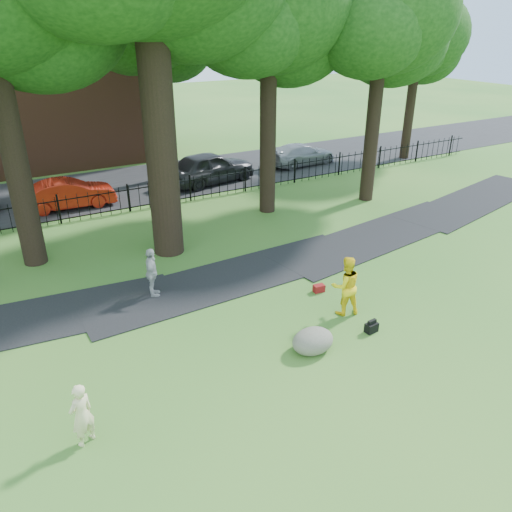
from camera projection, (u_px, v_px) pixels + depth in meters
ground at (264, 346)px, 13.31m from camera, size 120.00×120.00×0.00m
footpath at (231, 278)px, 16.82m from camera, size 36.07×3.85×0.03m
street at (107, 188)px, 25.87m from camera, size 80.00×7.00×0.02m
iron_fence at (129, 199)px, 22.47m from camera, size 44.00×0.04×1.20m
tree_row at (151, 11)px, 16.66m from camera, size 26.82×7.96×12.42m
woman at (82, 415)px, 9.97m from camera, size 0.63×0.55×1.46m
man at (346, 286)px, 14.45m from camera, size 1.04×0.90×1.82m
pedestrian at (152, 273)px, 15.41m from camera, size 0.70×1.02×1.61m
boulder at (313, 339)px, 13.01m from camera, size 1.42×1.28×0.68m
backpack at (371, 328)px, 13.87m from camera, size 0.38×0.25×0.27m
red_bag at (319, 288)px, 15.94m from camera, size 0.37×0.25×0.24m
red_sedan at (69, 194)px, 22.91m from camera, size 4.16×1.66×1.34m
grey_car at (210, 167)px, 26.41m from camera, size 5.19×2.76×1.68m
silver_car at (301, 154)px, 29.85m from camera, size 4.48×2.03×1.27m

